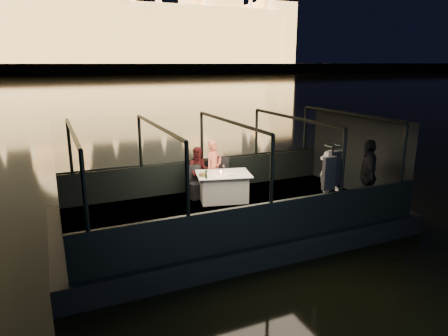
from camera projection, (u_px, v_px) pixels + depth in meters
name	position (u px, v px, depth m)	size (l,w,h in m)	color
river_water	(66.00, 84.00, 81.09)	(500.00, 500.00, 0.00)	black
boat_hull	(230.00, 229.00, 10.34)	(8.60, 4.40, 1.00)	black
boat_deck	(230.00, 212.00, 10.21)	(8.00, 4.00, 0.04)	black
gunwale_port	(202.00, 175.00, 11.86)	(8.00, 0.08, 0.90)	black
gunwale_starboard	(270.00, 222.00, 8.33)	(8.00, 0.08, 0.90)	black
cabin_glass_port	(202.00, 137.00, 11.57)	(8.00, 0.02, 1.40)	#99B2B2
cabin_glass_starboard	(272.00, 169.00, 8.03)	(8.00, 0.02, 1.40)	#99B2B2
cabin_roof_glass	(231.00, 122.00, 9.62)	(8.00, 4.00, 0.02)	#99B2B2
end_wall_fore	(57.00, 187.00, 8.35)	(0.02, 4.00, 2.30)	black
end_wall_aft	(356.00, 154.00, 11.48)	(0.02, 4.00, 2.30)	black
canopy_ribs	(230.00, 168.00, 9.92)	(8.00, 4.00, 2.30)	black
embankment	(52.00, 70.00, 195.80)	(400.00, 140.00, 6.00)	#423D33
dining_table_central	(223.00, 187.00, 10.94)	(1.45, 1.05, 0.77)	silver
chair_port_left	(196.00, 182.00, 11.12)	(0.42, 0.42, 0.90)	black
chair_port_right	(224.00, 178.00, 11.59)	(0.46, 0.46, 0.99)	black
coat_stand	(330.00, 189.00, 9.10)	(0.54, 0.43, 1.95)	black
person_woman_coral	(214.00, 168.00, 11.49)	(0.56, 0.37, 1.55)	#EC7155
person_man_maroon	(199.00, 169.00, 11.32)	(0.67, 0.52, 1.40)	#451315
passenger_stripe	(330.00, 178.00, 10.14)	(1.01, 0.57, 1.56)	silver
passenger_dark	(367.00, 178.00, 10.15)	(1.08, 0.46, 1.84)	black
wine_bottle	(206.00, 173.00, 10.34)	(0.06, 0.06, 0.27)	#133413
bread_basket	(203.00, 175.00, 10.59)	(0.21, 0.21, 0.08)	olive
amber_candle	(221.00, 173.00, 10.78)	(0.06, 0.06, 0.08)	orange
plate_near	(229.00, 174.00, 10.74)	(0.26, 0.26, 0.02)	white
plate_far	(203.00, 174.00, 10.74)	(0.24, 0.24, 0.02)	silver
wine_glass_white	(206.00, 175.00, 10.34)	(0.06, 0.06, 0.18)	white
wine_glass_red	(224.00, 169.00, 10.98)	(0.06, 0.06, 0.18)	white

